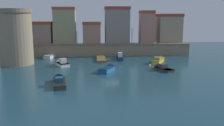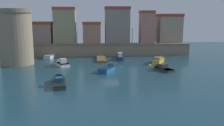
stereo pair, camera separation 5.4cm
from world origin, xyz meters
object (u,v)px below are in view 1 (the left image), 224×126
object	(u,v)px
moored_boat_3	(108,69)
moored_boat_1	(61,63)
quay_lamp_0	(77,35)
fortress_tower	(16,37)
moored_boat_5	(59,81)
quay_lamp_1	(132,34)
moored_boat_6	(161,68)
moored_boat_0	(159,60)
moored_boat_2	(51,56)
moored_boat_4	(120,57)
mooring_buoy_0	(150,65)

from	to	relation	value
moored_boat_3	moored_boat_1	bearing A→B (deg)	84.59
quay_lamp_0	fortress_tower	bearing A→B (deg)	-139.21
moored_boat_5	moored_boat_1	bearing A→B (deg)	-3.31
moored_boat_1	quay_lamp_1	bearing A→B (deg)	-79.43
fortress_tower	moored_boat_1	xyz separation A→B (m)	(9.14, -1.95, -5.24)
moored_boat_1	moored_boat_3	distance (m)	10.83
fortress_tower	moored_boat_6	xyz separation A→B (m)	(27.99, -7.50, -5.33)
moored_boat_0	fortress_tower	bearing A→B (deg)	118.58
moored_boat_2	moored_boat_4	size ratio (longest dim) A/B	0.88
quay_lamp_1	moored_boat_6	size ratio (longest dim) A/B	0.74
quay_lamp_1	moored_boat_3	world-z (taller)	quay_lamp_1
mooring_buoy_0	moored_boat_1	bearing A→B (deg)	175.49
fortress_tower	moored_boat_0	size ratio (longest dim) A/B	1.82
quay_lamp_1	mooring_buoy_0	size ratio (longest dim) A/B	7.13
quay_lamp_0	mooring_buoy_0	world-z (taller)	quay_lamp_0
quay_lamp_1	moored_boat_3	bearing A→B (deg)	-111.65
moored_boat_1	moored_boat_4	size ratio (longest dim) A/B	0.77
moored_boat_0	moored_boat_6	size ratio (longest dim) A/B	1.19
moored_boat_0	moored_boat_2	bearing A→B (deg)	99.88
quay_lamp_0	moored_boat_0	xyz separation A→B (m)	(18.04, -9.99, -4.63)
quay_lamp_0	moored_boat_3	bearing A→B (deg)	-69.69
moored_boat_6	moored_boat_5	bearing A→B (deg)	91.35
quay_lamp_1	mooring_buoy_0	bearing A→B (deg)	-83.42
fortress_tower	moored_boat_5	xyz separation A→B (m)	(10.49, -15.68, -5.29)
quay_lamp_1	moored_boat_5	size ratio (longest dim) A/B	0.56
moored_boat_3	quay_lamp_0	bearing A→B (deg)	47.92
moored_boat_4	moored_boat_6	distance (m)	13.67
moored_boat_1	moored_boat_3	bearing A→B (deg)	-148.94
moored_boat_6	quay_lamp_1	bearing A→B (deg)	-15.04
quay_lamp_1	moored_boat_4	xyz separation A→B (m)	(-3.71, -5.43, -4.94)
moored_boat_6	moored_boat_3	bearing A→B (deg)	68.38
quay_lamp_0	moored_boat_4	size ratio (longest dim) A/B	0.53
fortress_tower	moored_boat_3	world-z (taller)	fortress_tower
moored_boat_4	moored_boat_5	world-z (taller)	moored_boat_4
moored_boat_0	moored_boat_5	bearing A→B (deg)	157.86
moored_boat_0	moored_boat_4	bearing A→B (deg)	88.95
quay_lamp_0	moored_boat_1	world-z (taller)	quay_lamp_0
moored_boat_6	mooring_buoy_0	bearing A→B (deg)	-8.53
moored_boat_5	mooring_buoy_0	xyz separation A→B (m)	(16.37, 12.33, -0.37)
moored_boat_3	moored_boat_5	distance (m)	11.00
moored_boat_2	quay_lamp_1	bearing A→B (deg)	-71.29
quay_lamp_1	moored_boat_5	bearing A→B (deg)	-119.99
quay_lamp_0	moored_boat_5	xyz separation A→B (m)	(-1.12, -25.70, -4.76)
quay_lamp_1	moored_boat_3	xyz separation A→B (m)	(-7.09, -17.87, -5.09)
quay_lamp_1	moored_boat_1	bearing A→B (deg)	-143.51
moored_boat_5	moored_boat_6	size ratio (longest dim) A/B	1.32
moored_boat_1	moored_boat_0	bearing A→B (deg)	-110.42
quay_lamp_0	moored_boat_2	xyz separation A→B (m)	(-6.07, -1.86, -4.71)
moored_boat_6	moored_boat_4	bearing A→B (deg)	4.11
moored_boat_2	moored_boat_6	distance (m)	27.37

